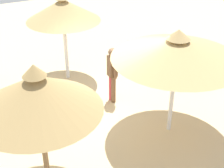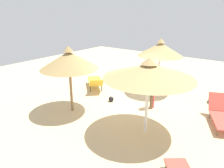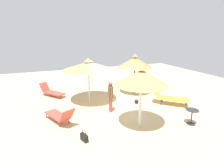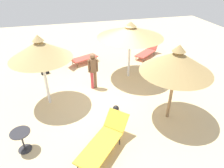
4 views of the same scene
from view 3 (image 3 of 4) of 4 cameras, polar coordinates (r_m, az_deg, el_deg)
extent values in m
cube|color=beige|center=(10.18, 1.02, -7.50)|extent=(24.00, 24.00, 0.10)
cylinder|color=olive|center=(12.17, 7.18, 1.77)|extent=(0.11, 0.11, 2.11)
cone|color=tan|center=(11.95, 7.37, 7.06)|extent=(2.30, 2.30, 0.69)
cone|color=tan|center=(11.89, 7.44, 9.18)|extent=(0.41, 0.41, 0.22)
cylinder|color=white|center=(10.60, -7.43, 0.55)|extent=(0.10, 0.10, 2.42)
cone|color=tan|center=(10.38, -7.63, 5.88)|extent=(2.96, 2.96, 0.47)
cone|color=tan|center=(10.33, -7.69, 7.70)|extent=(0.53, 0.53, 0.22)
cylinder|color=white|center=(7.80, 9.08, -6.10)|extent=(0.11, 0.11, 2.18)
cone|color=tan|center=(7.45, 9.46, 2.15)|extent=(2.21, 2.21, 0.64)
cone|color=tan|center=(7.36, 9.60, 5.35)|extent=(0.40, 0.40, 0.22)
cube|color=#CC4C3F|center=(8.87, -17.26, -9.54)|extent=(1.59, 1.13, 0.05)
cylinder|color=brown|center=(9.35, -20.35, -9.52)|extent=(0.04, 0.04, 0.26)
cylinder|color=brown|center=(9.54, -17.70, -8.77)|extent=(0.04, 0.04, 0.26)
cylinder|color=brown|center=(8.34, -16.58, -12.36)|extent=(0.04, 0.04, 0.26)
cylinder|color=brown|center=(8.54, -13.69, -11.42)|extent=(0.04, 0.04, 0.26)
cube|color=#CC4C3F|center=(7.97, -14.15, -9.66)|extent=(0.65, 0.71, 0.63)
cube|color=gold|center=(10.85, 19.28, -4.55)|extent=(1.59, 1.63, 0.05)
cylinder|color=#2D2D33|center=(11.19, 22.69, -5.35)|extent=(0.04, 0.04, 0.34)
cylinder|color=#2D2D33|center=(10.65, 22.69, -6.42)|extent=(0.04, 0.04, 0.34)
cylinder|color=#2D2D33|center=(11.22, 15.87, -4.64)|extent=(0.04, 0.04, 0.34)
cylinder|color=#2D2D33|center=(10.68, 15.50, -5.66)|extent=(0.04, 0.04, 0.34)
cube|color=gold|center=(10.84, 14.08, -2.81)|extent=(0.82, 0.81, 0.46)
cube|color=#CC4C3F|center=(12.22, -18.10, -2.74)|extent=(1.57, 1.41, 0.05)
cylinder|color=brown|center=(11.97, -15.11, -3.59)|extent=(0.04, 0.04, 0.23)
cylinder|color=brown|center=(11.65, -16.83, -4.26)|extent=(0.04, 0.04, 0.23)
cylinder|color=brown|center=(12.89, -19.15, -2.55)|extent=(0.04, 0.04, 0.23)
cylinder|color=brown|center=(12.60, -20.83, -3.13)|extent=(0.04, 0.04, 0.23)
cube|color=#CC4C3F|center=(12.82, -20.91, -0.80)|extent=(0.61, 0.66, 0.56)
cylinder|color=#D83F4C|center=(9.32, -0.32, -6.71)|extent=(0.13, 0.13, 0.81)
cylinder|color=brown|center=(9.44, -0.64, -6.40)|extent=(0.13, 0.13, 0.81)
cube|color=brown|center=(9.14, -0.49, -2.44)|extent=(0.24, 0.22, 0.61)
sphere|color=brown|center=(9.02, -0.50, 0.06)|extent=(0.22, 0.22, 0.22)
cylinder|color=brown|center=(9.00, -0.09, -2.91)|extent=(0.09, 0.09, 0.56)
cylinder|color=brown|center=(9.30, -0.88, -2.28)|extent=(0.09, 0.09, 0.56)
cube|color=black|center=(7.17, -8.94, -16.67)|extent=(0.41, 0.26, 0.29)
torus|color=black|center=(7.07, -9.00, -15.35)|extent=(0.26, 0.11, 0.27)
cylinder|color=#2D2D33|center=(8.79, 24.45, -7.63)|extent=(0.57, 0.57, 0.02)
cylinder|color=#2D2D33|center=(8.92, 24.19, -9.71)|extent=(0.05, 0.05, 0.68)
cylinder|color=#2D2D33|center=(9.06, 23.96, -11.60)|extent=(0.40, 0.40, 0.02)
sphere|color=black|center=(10.65, 7.87, -5.57)|extent=(0.24, 0.24, 0.24)
camera|label=1|loc=(16.63, 2.56, 19.66)|focal=52.30mm
camera|label=2|loc=(15.73, -23.93, 14.64)|focal=33.38mm
camera|label=4|loc=(12.83, 37.18, 16.56)|focal=32.39mm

